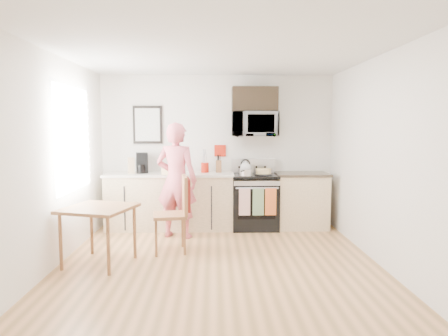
{
  "coord_description": "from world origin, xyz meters",
  "views": [
    {
      "loc": [
        -0.06,
        -4.67,
        1.71
      ],
      "look_at": [
        0.09,
        1.0,
        1.13
      ],
      "focal_mm": 32.0,
      "sensor_mm": 36.0,
      "label": 1
    }
  ],
  "objects_px": {
    "chair": "(180,203)",
    "cake": "(263,172)",
    "person": "(177,180)",
    "dining_table": "(99,214)",
    "range": "(255,203)",
    "microwave": "(255,124)"
  },
  "relations": [
    {
      "from": "chair",
      "to": "cake",
      "type": "bearing_deg",
      "value": 32.97
    },
    {
      "from": "person",
      "to": "chair",
      "type": "bearing_deg",
      "value": 115.09
    },
    {
      "from": "dining_table",
      "to": "cake",
      "type": "distance_m",
      "value": 2.8
    },
    {
      "from": "person",
      "to": "range",
      "type": "bearing_deg",
      "value": -141.65
    },
    {
      "from": "microwave",
      "to": "cake",
      "type": "bearing_deg",
      "value": -58.85
    },
    {
      "from": "person",
      "to": "microwave",
      "type": "bearing_deg",
      "value": -137.74
    },
    {
      "from": "person",
      "to": "chair",
      "type": "relative_size",
      "value": 1.7
    },
    {
      "from": "range",
      "to": "person",
      "type": "bearing_deg",
      "value": -157.47
    },
    {
      "from": "chair",
      "to": "microwave",
      "type": "bearing_deg",
      "value": 41.04
    },
    {
      "from": "range",
      "to": "chair",
      "type": "relative_size",
      "value": 1.11
    },
    {
      "from": "range",
      "to": "microwave",
      "type": "distance_m",
      "value": 1.33
    },
    {
      "from": "microwave",
      "to": "chair",
      "type": "height_order",
      "value": "microwave"
    },
    {
      "from": "range",
      "to": "dining_table",
      "type": "height_order",
      "value": "range"
    },
    {
      "from": "person",
      "to": "cake",
      "type": "bearing_deg",
      "value": -147.7
    },
    {
      "from": "microwave",
      "to": "dining_table",
      "type": "distance_m",
      "value": 3.03
    },
    {
      "from": "microwave",
      "to": "chair",
      "type": "relative_size",
      "value": 0.72
    },
    {
      "from": "microwave",
      "to": "person",
      "type": "xyz_separation_m",
      "value": [
        -1.27,
        -0.63,
        -0.87
      ]
    },
    {
      "from": "person",
      "to": "chair",
      "type": "xyz_separation_m",
      "value": [
        0.12,
        -0.72,
        -0.21
      ]
    },
    {
      "from": "microwave",
      "to": "chair",
      "type": "xyz_separation_m",
      "value": [
        -1.15,
        -1.35,
        -1.08
      ]
    },
    {
      "from": "range",
      "to": "person",
      "type": "relative_size",
      "value": 0.65
    },
    {
      "from": "cake",
      "to": "microwave",
      "type": "bearing_deg",
      "value": 121.15
    },
    {
      "from": "cake",
      "to": "dining_table",
      "type": "bearing_deg",
      "value": -144.2
    }
  ]
}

